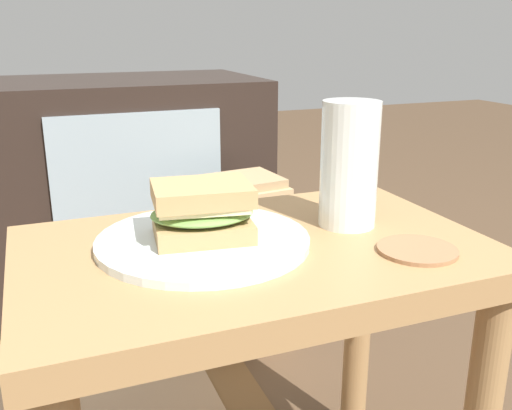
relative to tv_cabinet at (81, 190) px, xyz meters
name	(u,v)px	position (x,y,z in m)	size (l,w,h in m)	color
side_table	(256,312)	(0.13, -0.95, 0.08)	(0.56, 0.36, 0.46)	#A37A4C
tv_cabinet	(81,190)	(0.00, 0.00, 0.00)	(0.96, 0.46, 0.58)	black
plate	(203,241)	(0.07, -0.93, 0.17)	(0.26, 0.26, 0.01)	silver
sandwich_front	(202,211)	(0.07, -0.93, 0.21)	(0.13, 0.11, 0.07)	tan
beer_glass	(349,166)	(0.27, -0.92, 0.25)	(0.07, 0.07, 0.16)	silver
coaster	(417,250)	(0.30, -1.04, 0.17)	(0.09, 0.09, 0.01)	#996B47
paper_bag	(231,262)	(0.29, -0.40, -0.10)	(0.25, 0.18, 0.39)	tan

